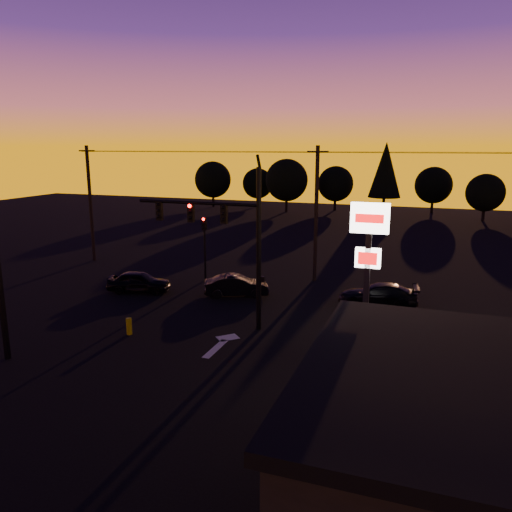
# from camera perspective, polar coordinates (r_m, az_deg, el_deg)

# --- Properties ---
(ground) EXTENTS (120.00, 120.00, 0.00)m
(ground) POSITION_cam_1_polar(r_m,az_deg,el_deg) (22.37, -6.89, -11.24)
(ground) COLOR black
(ground) RESTS_ON ground
(lane_arrow) EXTENTS (1.20, 3.10, 0.01)m
(lane_arrow) POSITION_cam_1_polar(r_m,az_deg,el_deg) (23.55, -3.95, -9.91)
(lane_arrow) COLOR beige
(lane_arrow) RESTS_ON ground
(traffic_signal_mast) EXTENTS (6.79, 0.52, 8.58)m
(traffic_signal_mast) POSITION_cam_1_polar(r_m,az_deg,el_deg) (24.48, -3.22, 2.99)
(traffic_signal_mast) COLOR black
(traffic_signal_mast) RESTS_ON ground
(secondary_signal) EXTENTS (0.30, 0.31, 4.35)m
(secondary_signal) POSITION_cam_1_polar(r_m,az_deg,el_deg) (33.56, -5.91, 1.94)
(secondary_signal) COLOR black
(secondary_signal) RESTS_ON ground
(pylon_sign) EXTENTS (1.50, 0.28, 6.80)m
(pylon_sign) POSITION_cam_1_polar(r_m,az_deg,el_deg) (20.28, 12.71, 0.65)
(pylon_sign) COLOR black
(pylon_sign) RESTS_ON ground
(utility_pole_0) EXTENTS (1.40, 0.26, 9.00)m
(utility_pole_0) POSITION_cam_1_polar(r_m,az_deg,el_deg) (41.24, -18.40, 5.76)
(utility_pole_0) COLOR black
(utility_pole_0) RESTS_ON ground
(utility_pole_1) EXTENTS (1.40, 0.26, 9.00)m
(utility_pole_1) POSITION_cam_1_polar(r_m,az_deg,el_deg) (33.35, 6.89, 4.86)
(utility_pole_1) COLOR black
(utility_pole_1) RESTS_ON ground
(power_wires) EXTENTS (36.00, 1.22, 0.07)m
(power_wires) POSITION_cam_1_polar(r_m,az_deg,el_deg) (33.06, 7.07, 11.70)
(power_wires) COLOR black
(power_wires) RESTS_ON ground
(bollard) EXTENTS (0.27, 0.27, 0.82)m
(bollard) POSITION_cam_1_polar(r_m,az_deg,el_deg) (25.17, -14.31, -7.79)
(bollard) COLOR #B2B505
(bollard) RESTS_ON ground
(tree_0) EXTENTS (5.36, 5.36, 6.74)m
(tree_0) POSITION_cam_1_polar(r_m,az_deg,el_deg) (75.25, -4.95, 8.69)
(tree_0) COLOR black
(tree_0) RESTS_ON ground
(tree_1) EXTENTS (4.54, 4.54, 5.71)m
(tree_1) POSITION_cam_1_polar(r_m,az_deg,el_deg) (75.81, 0.19, 8.29)
(tree_1) COLOR black
(tree_1) RESTS_ON ground
(tree_2) EXTENTS (5.77, 5.78, 7.26)m
(tree_2) POSITION_cam_1_polar(r_m,az_deg,el_deg) (69.15, 3.52, 8.65)
(tree_2) COLOR black
(tree_2) RESTS_ON ground
(tree_3) EXTENTS (4.95, 4.95, 6.22)m
(tree_3) POSITION_cam_1_polar(r_m,az_deg,el_deg) (71.68, 9.08, 8.15)
(tree_3) COLOR black
(tree_3) RESTS_ON ground
(tree_4) EXTENTS (4.18, 4.18, 9.50)m
(tree_4) POSITION_cam_1_polar(r_m,az_deg,el_deg) (67.60, 14.57, 9.51)
(tree_4) COLOR black
(tree_4) RESTS_ON ground
(tree_5) EXTENTS (4.95, 4.95, 6.22)m
(tree_5) POSITION_cam_1_polar(r_m,az_deg,el_deg) (72.42, 19.63, 7.63)
(tree_5) COLOR black
(tree_5) RESTS_ON ground
(tree_6) EXTENTS (4.54, 4.54, 5.71)m
(tree_6) POSITION_cam_1_polar(r_m,az_deg,el_deg) (66.70, 24.73, 6.59)
(tree_6) COLOR black
(tree_6) RESTS_ON ground
(car_left) EXTENTS (4.15, 2.49, 1.32)m
(car_left) POSITION_cam_1_polar(r_m,az_deg,el_deg) (32.07, -13.22, -2.87)
(car_left) COLOR black
(car_left) RESTS_ON ground
(car_mid) EXTENTS (4.12, 2.80, 1.29)m
(car_mid) POSITION_cam_1_polar(r_m,az_deg,el_deg) (30.46, -2.24, -3.38)
(car_mid) COLOR black
(car_mid) RESTS_ON ground
(car_right) EXTENTS (4.64, 2.37, 1.29)m
(car_right) POSITION_cam_1_polar(r_m,az_deg,el_deg) (29.42, 13.76, -4.32)
(car_right) COLOR black
(car_right) RESTS_ON ground
(suv_parked) EXTENTS (2.55, 5.15, 1.40)m
(suv_parked) POSITION_cam_1_polar(r_m,az_deg,el_deg) (17.16, 22.73, -17.36)
(suv_parked) COLOR black
(suv_parked) RESTS_ON ground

